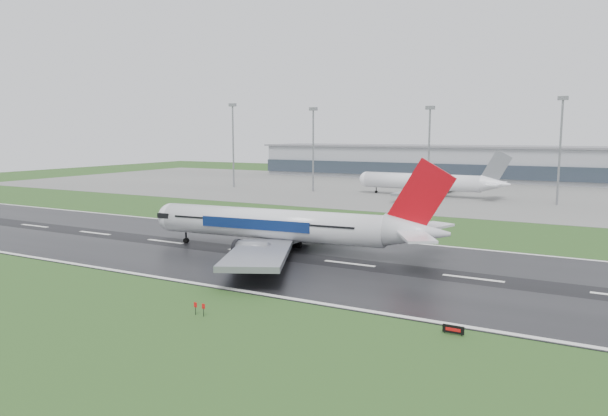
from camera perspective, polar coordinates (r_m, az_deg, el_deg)
The scene contains 11 objects.
ground at distance 93.12m, azimuth 4.68°, elevation -5.72°, with size 520.00×520.00×0.00m, color #23471A.
runway at distance 93.11m, azimuth 4.68°, elevation -5.69°, with size 400.00×45.00×0.10m, color black.
apron at distance 212.26m, azimuth 18.40°, elevation 1.44°, with size 400.00×130.00×0.08m, color slate.
terminal at distance 270.84m, azimuth 20.71°, elevation 4.17°, with size 240.00×36.00×15.00m, color gray.
main_airliner at distance 100.02m, azimuth -1.44°, elevation 0.15°, with size 56.54×53.85×16.69m, color silver, non-canonical shape.
parked_airliner at distance 196.12m, azimuth 12.52°, elevation 3.48°, with size 53.47×49.78×15.67m, color white, non-canonical shape.
runway_sign at distance 63.36m, azimuth 15.00°, elevation -11.94°, with size 2.30×0.26×1.04m, color black, non-canonical shape.
floodmast_0 at distance 225.14m, azimuth -7.24°, elevation 6.17°, with size 0.64×0.64×32.02m, color gray.
floodmast_1 at distance 206.36m, azimuth 0.94°, elevation 5.79°, with size 0.64×0.64×29.73m, color gray.
floodmast_2 at distance 190.35m, azimuth 12.62°, elevation 5.38°, with size 0.64×0.64×29.23m, color gray.
floodmast_3 at distance 183.53m, azimuth 24.65°, elevation 5.10°, with size 0.64×0.64×31.17m, color gray.
Camera 1 is at (36.29, -83.03, 21.44)m, focal length 33.00 mm.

